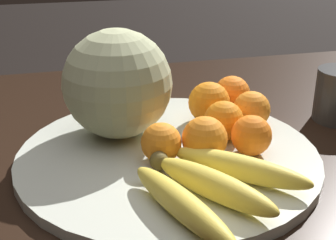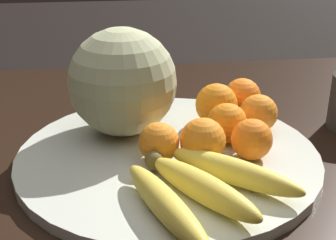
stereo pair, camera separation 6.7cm
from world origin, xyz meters
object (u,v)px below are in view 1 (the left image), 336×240
at_px(melon, 117,84).
at_px(orange_mid_center, 252,136).
at_px(orange_top_small, 204,138).
at_px(kitchen_table, 123,228).
at_px(fruit_bowl, 168,155).
at_px(orange_side_extra, 251,110).
at_px(orange_back_right, 232,94).
at_px(banana_bunch, 212,184).
at_px(orange_front_left, 224,121).
at_px(orange_back_left, 161,143).
at_px(orange_front_right, 209,103).

distance_m(melon, orange_mid_center, 0.22).
height_order(melon, orange_top_small, melon).
bearing_deg(kitchen_table, fruit_bowl, -154.20).
bearing_deg(orange_top_small, orange_side_extra, -141.82).
bearing_deg(orange_mid_center, orange_back_right, -101.50).
distance_m(banana_bunch, orange_front_left, 0.17).
distance_m(kitchen_table, orange_top_small, 0.18).
bearing_deg(orange_front_left, orange_back_left, 22.94).
height_order(banana_bunch, orange_back_left, orange_back_left).
xyz_separation_m(kitchen_table, orange_back_left, (-0.06, -0.01, 0.13)).
distance_m(orange_front_right, orange_side_extra, 0.07).
bearing_deg(kitchen_table, orange_top_small, -178.88).
bearing_deg(orange_top_small, banana_bunch, 77.61).
xyz_separation_m(kitchen_table, orange_front_right, (-0.17, -0.12, 0.13)).
bearing_deg(fruit_bowl, orange_side_extra, -161.53).
bearing_deg(melon, orange_back_right, -167.42).
xyz_separation_m(orange_front_left, orange_mid_center, (-0.02, 0.06, -0.00)).
relative_size(kitchen_table, orange_front_right, 21.97).
relative_size(orange_front_right, orange_back_right, 1.08).
xyz_separation_m(orange_front_left, orange_top_small, (0.05, 0.05, 0.00)).
bearing_deg(melon, orange_top_small, 132.69).
bearing_deg(melon, fruit_bowl, 127.75).
bearing_deg(orange_front_right, orange_side_extra, 148.46).
xyz_separation_m(melon, orange_side_extra, (-0.21, 0.03, -0.05)).
height_order(orange_front_left, orange_side_extra, same).
distance_m(fruit_bowl, melon, 0.13).
relative_size(orange_back_left, orange_top_small, 0.89).
relative_size(kitchen_table, fruit_bowl, 3.44).
distance_m(melon, orange_back_left, 0.13).
bearing_deg(orange_top_small, orange_back_right, -123.18).
bearing_deg(banana_bunch, orange_back_left, 167.04).
xyz_separation_m(kitchen_table, fruit_bowl, (-0.08, -0.04, 0.09)).
height_order(fruit_bowl, melon, melon).
bearing_deg(orange_back_right, orange_top_small, 56.82).
bearing_deg(orange_back_left, orange_top_small, 172.72).
relative_size(melon, orange_back_right, 2.62).
height_order(banana_bunch, orange_top_small, orange_top_small).
height_order(fruit_bowl, orange_front_left, orange_front_left).
distance_m(orange_front_left, orange_mid_center, 0.06).
xyz_separation_m(orange_back_left, orange_back_right, (-0.16, -0.15, 0.00)).
distance_m(banana_bunch, orange_side_extra, 0.22).
relative_size(banana_bunch, orange_top_small, 3.67).
bearing_deg(orange_back_right, kitchen_table, 35.66).
relative_size(kitchen_table, orange_side_extra, 25.02).
height_order(orange_front_left, orange_front_right, orange_front_right).
relative_size(orange_front_right, orange_side_extra, 1.14).
xyz_separation_m(orange_back_left, orange_side_extra, (-0.17, -0.08, 0.00)).
relative_size(orange_back_left, orange_back_right, 0.89).
bearing_deg(melon, kitchen_table, 81.57).
distance_m(orange_back_left, orange_top_small, 0.06).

